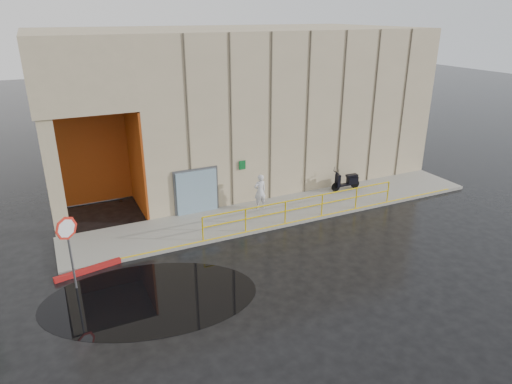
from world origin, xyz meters
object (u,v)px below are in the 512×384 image
(scooter, at_px, (347,176))
(red_curb, at_px, (88,270))
(stop_sign, at_px, (68,237))
(person, at_px, (260,191))

(scooter, relative_size, red_curb, 0.69)
(red_curb, bearing_deg, stop_sign, -118.55)
(scooter, distance_m, stop_sign, 14.05)
(person, height_order, red_curb, person)
(person, distance_m, red_curb, 8.38)
(person, distance_m, scooter, 5.08)
(person, xyz_separation_m, red_curb, (-8.02, -2.26, -0.89))
(red_curb, bearing_deg, scooter, 10.68)
(stop_sign, relative_size, red_curb, 1.12)
(scooter, bearing_deg, person, -174.74)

